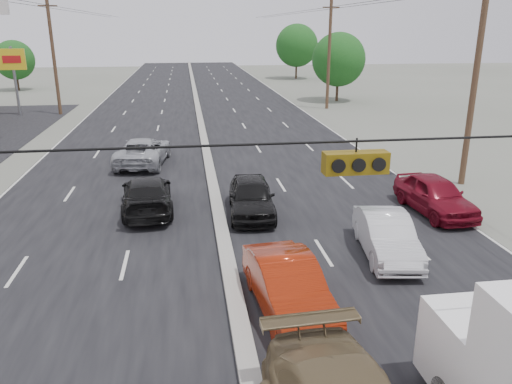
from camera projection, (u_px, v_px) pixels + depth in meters
road_surface at (202, 132)px, 37.71m from camera, size 20.00×160.00×0.02m
center_median at (202, 131)px, 37.68m from camera, size 0.50×160.00×0.20m
utility_pole_left_c at (54, 57)px, 43.87m from camera, size 1.60×0.30×10.00m
utility_pole_right_b at (475, 81)px, 23.66m from camera, size 1.60×0.30×10.00m
utility_pole_right_c at (329, 55)px, 47.17m from camera, size 1.60×0.30×10.00m
traffic_signals at (350, 160)px, 7.96m from camera, size 25.00×0.30×0.54m
pole_sign_far at (13, 65)px, 43.62m from camera, size 2.20×0.25×6.00m
tree_left_far at (14, 60)px, 61.86m from camera, size 4.80×4.80×6.12m
tree_right_mid at (339, 60)px, 52.44m from camera, size 5.60×5.60×7.14m
tree_right_far at (297, 45)px, 75.89m from camera, size 6.40×6.40×8.16m
red_sedan at (288, 287)px, 13.63m from camera, size 2.05×4.77×1.53m
queue_car_a at (251, 197)px, 20.87m from camera, size 2.15×4.70×1.56m
queue_car_b at (386, 236)px, 17.07m from camera, size 2.12×4.57×1.45m
queue_car_e at (435, 195)px, 21.02m from camera, size 2.17×4.75×1.58m
oncoming_near at (147, 194)px, 21.27m from camera, size 2.43×5.24×1.48m
oncoming_far at (143, 151)px, 28.61m from camera, size 3.21×5.79×1.53m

